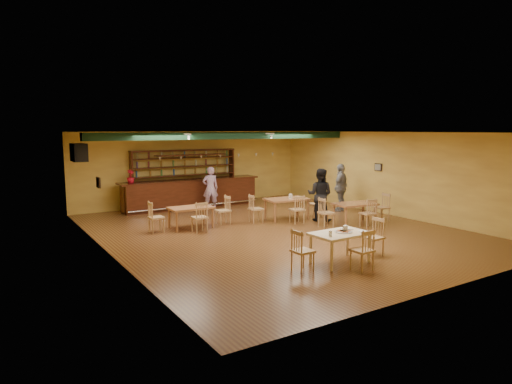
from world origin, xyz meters
TOP-DOWN VIEW (x-y plane):
  - floor at (0.00, 0.00)m, footprint 12.00×12.00m
  - ceiling_beam at (0.00, 2.80)m, footprint 10.00×0.30m
  - track_rail_left at (-1.80, 3.40)m, footprint 0.05×2.50m
  - track_rail_right at (1.40, 3.40)m, footprint 0.05×2.50m
  - ac_unit at (-4.80, 4.20)m, footprint 0.34×0.70m
  - picture_left at (-4.97, 1.00)m, footprint 0.04×0.34m
  - picture_right at (4.97, 0.50)m, footprint 0.04×0.34m
  - bar_counter at (-0.49, 5.15)m, footprint 5.70×0.85m
  - back_bar_hutch at (-0.49, 5.78)m, footprint 4.41×0.40m
  - poinsettia at (-2.89, 5.15)m, footprint 0.35×0.35m
  - dining_table_a at (-2.04, 1.70)m, footprint 1.37×0.84m
  - dining_table_b at (1.34, 1.24)m, footprint 1.54×1.03m
  - dining_table_d at (2.82, -0.54)m, footprint 1.45×0.97m
  - near_table at (-0.62, -3.59)m, footprint 1.37×0.90m
  - pizza_tray at (-0.53, -3.59)m, footprint 0.48×0.48m
  - parmesan_shaker at (-1.06, -3.73)m, footprint 0.08×0.08m
  - napkin_stack at (-0.29, -3.40)m, footprint 0.23×0.19m
  - pizza_server at (-0.38, -3.54)m, footprint 0.33×0.13m
  - side_plate at (-0.09, -3.78)m, footprint 0.23×0.23m
  - patron_bar at (-0.06, 4.33)m, footprint 0.69×0.54m
  - patron_right_a at (2.14, 0.44)m, footprint 1.06×1.10m
  - patron_right_b at (4.02, 1.46)m, footprint 1.14×0.85m

SIDE VIEW (x-z plane):
  - floor at x=0.00m, z-range 0.00..0.00m
  - dining_table_a at x=-2.04m, z-range 0.00..0.68m
  - dining_table_d at x=2.82m, z-range 0.00..0.68m
  - near_table at x=-0.62m, z-range 0.00..0.72m
  - dining_table_b at x=1.34m, z-range 0.00..0.73m
  - bar_counter at x=-0.49m, z-range 0.00..1.13m
  - side_plate at x=-0.09m, z-range 0.72..0.73m
  - pizza_tray at x=-0.53m, z-range 0.72..0.74m
  - napkin_stack at x=-0.29m, z-range 0.72..0.75m
  - pizza_server at x=-0.38m, z-range 0.74..0.74m
  - parmesan_shaker at x=-1.06m, z-range 0.72..0.83m
  - patron_bar at x=-0.06m, z-range 0.00..1.67m
  - patron_right_a at x=2.14m, z-range 0.00..1.79m
  - patron_right_b at x=4.02m, z-range 0.00..1.80m
  - back_bar_hutch at x=-0.49m, z-range 0.00..2.28m
  - poinsettia at x=-2.89m, z-range 1.13..1.62m
  - picture_left at x=-4.97m, z-range 1.56..1.84m
  - picture_right at x=4.97m, z-range 1.56..1.84m
  - ac_unit at x=-4.80m, z-range 2.11..2.59m
  - ceiling_beam at x=0.00m, z-range 2.75..3.00m
  - track_rail_left at x=-1.80m, z-range 2.92..2.96m
  - track_rail_right at x=1.40m, z-range 2.92..2.96m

